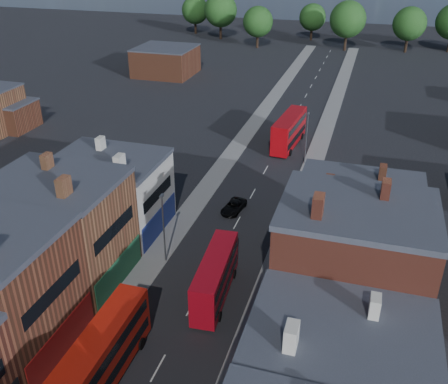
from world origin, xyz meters
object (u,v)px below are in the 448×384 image
Objects in this scene: bus_2 at (289,130)px; car_3 at (288,145)px; car_2 at (234,207)px; ped_1 at (106,336)px; bus_1 at (215,276)px; bus_0 at (104,352)px.

bus_2 is 2.46m from car_3.
bus_2 is at bearing 90.98° from car_2.
car_2 is 2.85× the size of ped_1.
bus_2 reaches higher than bus_1.
bus_0 reaches higher than car_2.
bus_2 is at bearing 106.22° from car_3.
bus_2 reaches higher than bus_0.
bus_2 is at bearing 86.27° from bus_1.
bus_1 is 0.85× the size of bus_2.
bus_2 is 49.62m from ped_1.
bus_0 is 0.92× the size of bus_2.
ped_1 reaches higher than car_2.
bus_1 is 2.47× the size of car_3.
bus_2 is at bearing 84.31° from bus_0.
car_3 is (0.19, -1.09, -2.19)m from bus_2.
car_2 is at bearing -100.01° from ped_1.
ped_1 is at bearing -91.66° from car_2.
ped_1 is at bearing -132.70° from bus_1.
car_2 is at bearing -90.76° from car_3.
car_3 is at bearing -99.14° from ped_1.
ped_1 is at bearing 118.99° from bus_0.
bus_2 reaches higher than ped_1.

